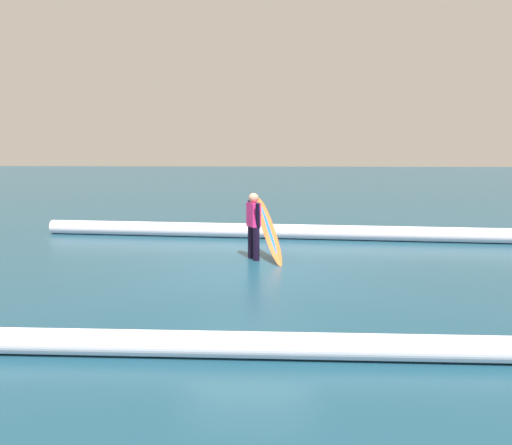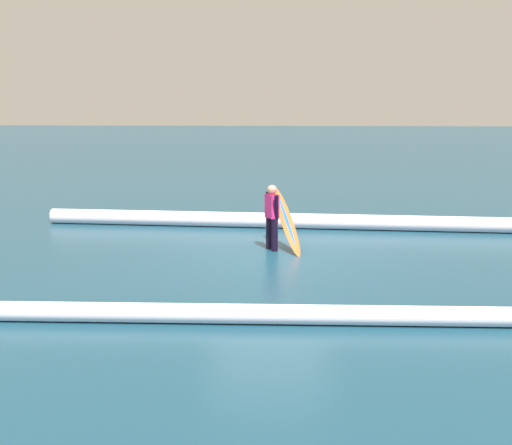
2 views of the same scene
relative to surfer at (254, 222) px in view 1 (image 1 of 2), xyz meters
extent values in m
plane|color=#173E51|center=(0.01, 0.90, -0.83)|extent=(187.92, 187.92, 0.00)
cylinder|color=black|center=(0.07, -0.12, -0.46)|extent=(0.14, 0.14, 0.74)
cylinder|color=black|center=(-0.07, 0.12, -0.46)|extent=(0.14, 0.14, 0.74)
cube|color=#D82672|center=(0.00, 0.00, 0.17)|extent=(0.34, 0.39, 0.52)
sphere|color=tan|center=(0.00, 0.00, 0.54)|extent=(0.22, 0.22, 0.22)
cylinder|color=black|center=(0.11, -0.19, 0.17)|extent=(0.09, 0.17, 0.60)
cylinder|color=black|center=(-0.11, 0.19, 0.17)|extent=(0.09, 0.25, 0.59)
ellipsoid|color=#E55926|center=(-0.33, -0.19, -0.19)|extent=(0.85, 1.77, 1.31)
ellipsoid|color=blue|center=(-0.33, -0.19, -0.19)|extent=(0.56, 1.38, 1.06)
cylinder|color=white|center=(-1.81, -2.60, -0.63)|extent=(16.07, 1.28, 0.40)
cylinder|color=white|center=(0.71, 5.10, -0.68)|extent=(25.36, 1.00, 0.30)
camera|label=1|loc=(-0.78, 10.05, 1.44)|focal=32.51mm
camera|label=2|loc=(-0.58, 14.36, 2.37)|focal=45.76mm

